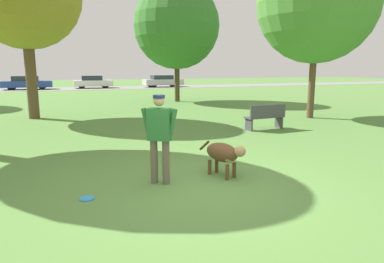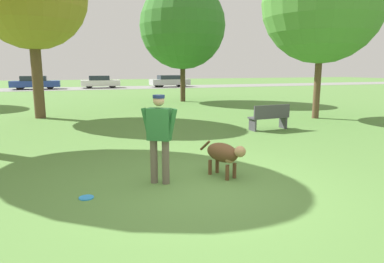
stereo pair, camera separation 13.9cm
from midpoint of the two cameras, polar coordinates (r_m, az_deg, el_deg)
The scene contains 11 objects.
ground_plane at distance 5.89m, azimuth 1.02°, elevation -9.56°, with size 120.00×120.00×0.00m, color #56843D.
far_road_strip at distance 36.81m, azimuth -17.94°, elevation 6.85°, with size 120.00×6.00×0.01m.
person at distance 5.96m, azimuth -6.10°, elevation -0.17°, with size 0.60×0.43×1.57m.
dog at distance 6.43m, azimuth 4.70°, elevation -3.66°, with size 0.60×1.11×0.66m.
frisbee at distance 5.72m, azimuth -17.78°, elevation -10.59°, with size 0.23×0.23×0.02m.
tree_near_right at distance 15.08m, azimuth 19.84°, elevation 19.48°, with size 4.68×4.68×6.88m.
tree_far_right at distance 21.35m, azimuth -2.76°, elevation 17.17°, with size 5.12×5.12×7.07m.
parked_car_blue at distance 36.97m, azimuth -25.91°, elevation 7.32°, with size 4.50×1.81×1.30m.
parked_car_white at distance 37.19m, azimuth -16.30°, elevation 7.94°, with size 3.93×1.95×1.27m.
parked_car_silver at distance 38.06m, azimuth -4.99°, elevation 8.38°, with size 4.34×1.87×1.28m.
park_bench at distance 11.63m, azimuth 11.87°, elevation 2.52°, with size 1.43×0.51×0.84m.
Camera 1 is at (-2.15, -5.10, 2.02)m, focal length 32.00 mm.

